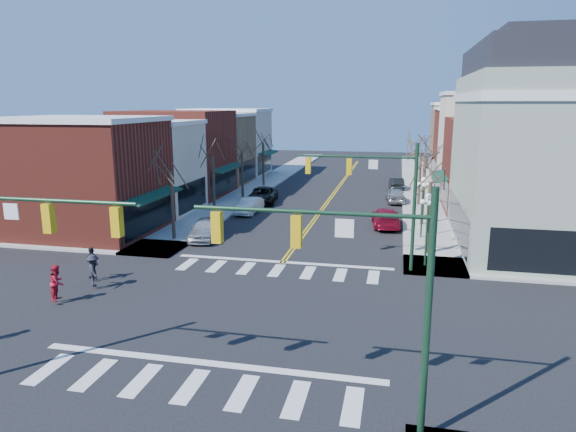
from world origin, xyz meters
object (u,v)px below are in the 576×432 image
Objects in this scene: car_left_near at (206,229)px; pedestrian_red_b at (57,283)px; car_right_near at (386,217)px; pedestrian_dark_b at (93,271)px; car_right_far at (396,184)px; lamppost_corner at (428,217)px; victorian_corner at (563,145)px; car_left_mid at (249,206)px; car_right_mid at (396,195)px; lamppost_midblock at (423,197)px; car_left_far at (263,195)px; pedestrian_dark_a at (92,263)px.

pedestrian_red_b reaches higher than car_left_near.
pedestrian_dark_b is (-14.08, -16.82, 0.27)m from car_right_near.
lamppost_corner is at bearing 88.57° from car_right_far.
pedestrian_red_b is (-25.46, -15.14, -5.64)m from victorian_corner.
car_left_mid is 2.43× the size of pedestrian_dark_b.
pedestrian_red_b is (-15.30, -28.83, 0.31)m from car_right_mid.
lamppost_midblock is at bearing -18.43° from car_left_mid.
car_left_far is 3.17× the size of pedestrian_dark_b.
lamppost_corner is at bearing 97.90° from car_right_near.
car_left_mid is at bearing -22.27° from pedestrian_red_b.
victorian_corner is 2.89× the size of car_right_near.
pedestrian_dark_a is (-17.35, -6.02, -1.96)m from lamppost_corner.
lamppost_corner is 0.88× the size of car_right_near.
car_right_near is 2.84× the size of pedestrian_red_b.
pedestrian_dark_b is at bearing -156.81° from lamppost_corner.
car_left_far is (-14.14, 16.93, -2.23)m from lamppost_corner.
lamppost_corner reaches higher than pedestrian_red_b.
car_left_near is 20.75m from car_right_mid.
pedestrian_dark_a is (-15.48, -33.30, 0.34)m from car_right_far.
car_right_mid is (-1.86, 13.19, -2.26)m from lamppost_midblock.
pedestrian_dark_a is (-14.85, -15.74, 0.29)m from car_right_near.
car_right_far is 2.36× the size of pedestrian_dark_a.
car_left_mid is at bearing 164.70° from victorian_corner.
car_left_near reaches higher than car_left_far.
victorian_corner is 8.34× the size of pedestrian_dark_a.
car_left_far is at bearing -20.54° from pedestrian_red_b.
lamppost_midblock is 2.53× the size of pedestrian_dark_a.
victorian_corner reaches higher than car_left_far.
pedestrian_red_b reaches higher than pedestrian_dark_b.
victorian_corner is 8.58× the size of pedestrian_dark_b.
car_left_mid is (-14.04, 5.61, -2.30)m from lamppost_midblock.
car_right_near is 1.22× the size of car_right_far.
car_left_near is at bearing -173.31° from victorian_corner.
lamppost_midblock is 0.99× the size of car_left_near.
victorian_corner reaches higher than lamppost_corner.
lamppost_corner is 22.17m from car_left_far.
car_left_far is 1.27× the size of car_right_mid.
pedestrian_red_b is (-3.12, -21.25, 0.35)m from car_left_mid.
lamppost_midblock reaches higher than car_left_near.
lamppost_midblock is 20.99m from car_right_far.
car_left_far reaches higher than car_right_far.
car_left_near is at bearing 101.75° from pedestrian_dark_a.
lamppost_corner is 1.05× the size of car_right_mid.
pedestrian_dark_a reaches higher than car_left_near.
pedestrian_dark_a is at bearing -114.05° from car_left_near.
pedestrian_red_b is at bearing 45.61° from car_right_near.
pedestrian_dark_b is (-2.44, -24.03, 0.25)m from car_left_far.
car_left_far is at bearing 80.43° from car_left_near.
car_left_mid is (0.56, 8.80, -0.08)m from car_left_near.
lamppost_corner is at bearing -37.43° from car_left_mid.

